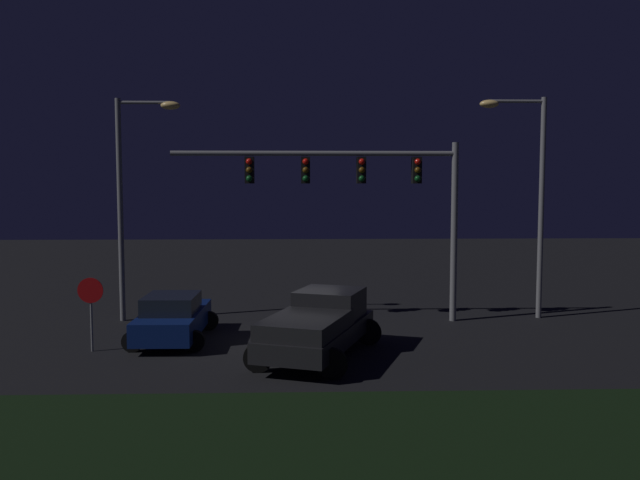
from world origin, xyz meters
The scene contains 8 objects.
ground_plane centered at (0.00, 0.00, 0.00)m, with size 80.00×80.00×0.00m, color black.
grass_median centered at (0.00, -8.39, 0.05)m, with size 23.01×5.78×0.10m, color black.
pickup_truck centered at (0.57, -1.76, 1.00)m, with size 4.06×5.76×1.80m.
car_sedan centered at (-4.06, 0.31, 0.74)m, with size 2.52×4.43×1.51m.
traffic_signal_gantry centered at (2.27, 3.12, 5.03)m, with size 10.32×0.56×6.50m.
street_lamp_left centered at (-6.04, 3.55, 5.06)m, with size 2.32×0.44×8.07m.
street_lamp_right centered at (8.50, 3.60, 5.13)m, with size 2.48×0.44×8.18m.
stop_sign centered at (-6.23, -1.03, 1.56)m, with size 0.76×0.08×2.23m.
Camera 1 is at (-0.04, -20.97, 5.00)m, focal length 37.64 mm.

